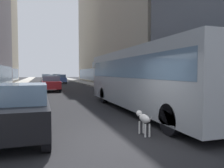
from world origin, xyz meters
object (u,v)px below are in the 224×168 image
object	(u,v)px
car_blue_hatchback	(61,79)
pedestrian_with_handbag	(208,90)
car_grey_wagon	(56,77)
car_black_suv	(19,110)
car_silver_sedan	(46,78)
car_red_coupe	(51,83)
dalmatian_dog	(143,118)
car_white_van	(48,80)
transit_bus	(144,76)

from	to	relation	value
car_blue_hatchback	pedestrian_with_handbag	xyz separation A→B (m)	(5.10, -31.77, 0.19)
car_grey_wagon	car_black_suv	distance (m)	46.90
car_silver_sedan	car_red_coupe	world-z (taller)	same
car_blue_hatchback	pedestrian_with_handbag	bearing A→B (deg)	-80.88
car_red_coupe	car_black_suv	xyz separation A→B (m)	(-1.60, -16.73, -0.00)
dalmatian_dog	car_blue_hatchback	bearing A→B (deg)	89.50
car_blue_hatchback	car_white_van	xyz separation A→B (m)	(-2.40, -4.22, 0.00)
car_blue_hatchback	dalmatian_dog	bearing A→B (deg)	-90.50
car_silver_sedan	car_blue_hatchback	bearing A→B (deg)	-78.27
transit_bus	car_blue_hatchback	distance (m)	31.30
transit_bus	car_silver_sedan	size ratio (longest dim) A/B	2.58
car_grey_wagon	dalmatian_dog	world-z (taller)	car_grey_wagon
transit_bus	dalmatian_dog	bearing A→B (deg)	-116.42
car_blue_hatchback	car_white_van	size ratio (longest dim) A/B	0.99
car_silver_sedan	car_white_van	distance (m)	15.78
car_blue_hatchback	car_red_coupe	bearing A→B (deg)	-97.81
car_blue_hatchback	transit_bus	bearing A→B (deg)	-87.07
car_white_van	car_red_coupe	bearing A→B (deg)	-90.00
car_silver_sedan	dalmatian_dog	bearing A→B (deg)	-87.43
car_red_coupe	car_black_suv	size ratio (longest dim) A/B	1.00
car_silver_sedan	car_white_van	world-z (taller)	same
dalmatian_dog	pedestrian_with_handbag	distance (m)	6.36
car_black_suv	pedestrian_with_handbag	distance (m)	9.43
car_blue_hatchback	car_white_van	distance (m)	4.85
transit_bus	car_grey_wagon	bearing A→B (deg)	92.09
car_silver_sedan	car_red_coupe	size ratio (longest dim) A/B	1.12
car_white_van	dalmatian_dog	bearing A→B (deg)	-86.12
car_grey_wagon	car_blue_hatchback	bearing A→B (deg)	-90.00
car_black_suv	car_red_coupe	bearing A→B (deg)	84.54
car_black_suv	dalmatian_dog	size ratio (longest dim) A/B	4.11
car_black_suv	dalmatian_dog	world-z (taller)	car_black_suv
car_silver_sedan	car_white_van	size ratio (longest dim) A/B	0.95
car_red_coupe	car_blue_hatchback	bearing A→B (deg)	82.19
car_grey_wagon	dalmatian_dog	distance (m)	47.59
transit_bus	car_red_coupe	xyz separation A→B (m)	(-4.00, 13.75, -0.96)
car_red_coupe	car_white_van	xyz separation A→B (m)	(-0.00, 13.28, 0.00)
transit_bus	car_white_van	world-z (taller)	transit_bus
car_grey_wagon	transit_bus	bearing A→B (deg)	-87.91
pedestrian_with_handbag	car_grey_wagon	bearing A→B (deg)	96.57
dalmatian_dog	pedestrian_with_handbag	world-z (taller)	pedestrian_with_handbag
car_white_van	dalmatian_dog	size ratio (longest dim) A/B	4.90
transit_bus	car_red_coupe	distance (m)	14.35
car_red_coupe	car_grey_wagon	distance (m)	30.10
car_red_coupe	car_grey_wagon	bearing A→B (deg)	85.43
car_red_coupe	transit_bus	bearing A→B (deg)	-73.78
car_blue_hatchback	dalmatian_dog	size ratio (longest dim) A/B	4.86
transit_bus	car_silver_sedan	bearing A→B (deg)	95.34
car_blue_hatchback	car_silver_sedan	bearing A→B (deg)	101.73
car_silver_sedan	car_black_suv	size ratio (longest dim) A/B	1.13
car_black_suv	car_white_van	bearing A→B (deg)	86.95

